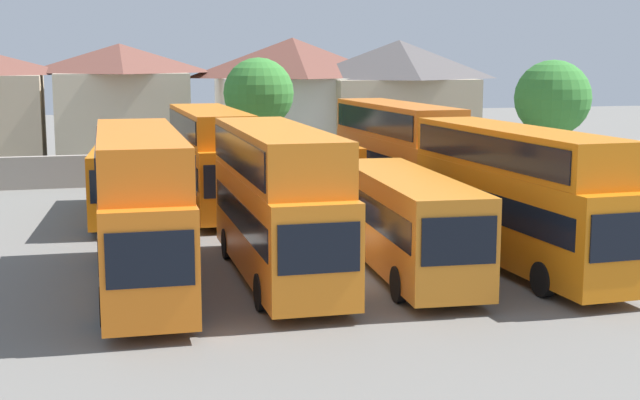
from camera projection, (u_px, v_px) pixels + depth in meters
name	position (u px, v px, depth m)	size (l,w,h in m)	color
ground	(248.00, 196.00, 46.85)	(140.00, 140.00, 0.00)	slate
depot_boundary_wall	(231.00, 167.00, 52.11)	(56.00, 0.50, 1.80)	gray
bus_1	(140.00, 201.00, 27.83)	(2.73, 11.88, 4.99)	orange
bus_2	(277.00, 195.00, 29.15)	(2.73, 11.27, 4.98)	orange
bus_3	(406.00, 219.00, 29.77)	(3.11, 10.43, 3.38)	orange
bus_4	(516.00, 189.00, 30.85)	(2.92, 12.09, 4.84)	orange
bus_5	(124.00, 176.00, 40.63)	(3.36, 10.93, 3.31)	orange
bus_6	(211.00, 155.00, 41.64)	(2.81, 11.02, 4.83)	orange
bus_7	(306.00, 168.00, 43.03)	(2.68, 11.23, 3.41)	orange
bus_8	(397.00, 148.00, 43.70)	(2.94, 11.96, 4.99)	orange
house_terrace_centre	(121.00, 104.00, 59.69)	(8.86, 7.91, 8.07)	beige
house_terrace_right	(293.00, 98.00, 62.43)	(10.59, 6.50, 8.51)	silver
house_terrace_far_right	(399.00, 99.00, 63.05)	(10.64, 6.30, 8.36)	#C6B293
tree_left_of_lot	(553.00, 99.00, 54.38)	(4.64, 4.64, 7.05)	brown
tree_behind_wall	(259.00, 94.00, 54.36)	(4.29, 4.29, 7.18)	brown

